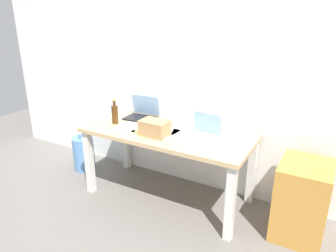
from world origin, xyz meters
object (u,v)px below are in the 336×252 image
laptop_right (202,132)px  cardboard_box (155,128)px  laptop_left (143,113)px  filing_cabinet (301,200)px  desk (168,140)px  computer_mouse (219,128)px  water_cooler_jug (84,153)px  beer_bottle (115,114)px

laptop_right → cardboard_box: (-0.40, -0.19, 0.03)m
laptop_left → filing_cabinet: (1.68, -0.16, -0.45)m
cardboard_box → desk: bearing=71.9°
desk → computer_mouse: 0.51m
laptop_right → filing_cabinet: laptop_right is taller
laptop_right → water_cooler_jug: (-1.53, -0.00, -0.56)m
desk → beer_bottle: (-0.58, -0.08, 0.20)m
laptop_left → filing_cabinet: size_ratio=0.53×
laptop_left → water_cooler_jug: (-0.75, -0.18, -0.57)m
computer_mouse → desk: bearing=-179.1°
laptop_right → cardboard_box: size_ratio=1.26×
cardboard_box → laptop_right: bearing=25.4°
laptop_left → cardboard_box: bearing=-43.8°
beer_bottle → cardboard_box: beer_bottle is taller
desk → water_cooler_jug: (-1.18, 0.03, -0.42)m
desk → cardboard_box: size_ratio=6.33×
laptop_left → computer_mouse: bearing=4.3°
laptop_left → cardboard_box: laptop_left is taller
cardboard_box → computer_mouse: bearing=42.1°
beer_bottle → computer_mouse: beer_bottle is taller
filing_cabinet → computer_mouse: bearing=164.9°
computer_mouse → cardboard_box: cardboard_box is taller
desk → water_cooler_jug: size_ratio=3.59×
laptop_right → filing_cabinet: bearing=0.9°
desk → cardboard_box: cardboard_box is taller
water_cooler_jug → laptop_right: bearing=0.1°
laptop_left → computer_mouse: size_ratio=3.45×
laptop_left → laptop_right: size_ratio=1.06×
desk → filing_cabinet: size_ratio=2.49×
computer_mouse → water_cooler_jug: 1.71m
desk → laptop_left: (-0.43, 0.21, 0.15)m
laptop_right → filing_cabinet: 1.01m
computer_mouse → filing_cabinet: (0.83, -0.22, -0.41)m
beer_bottle → filing_cabinet: (1.83, 0.12, -0.49)m
desk → cardboard_box: 0.24m
desk → filing_cabinet: (1.25, 0.04, -0.30)m
desk → laptop_right: (0.35, 0.03, 0.14)m
laptop_right → water_cooler_jug: laptop_right is taller
laptop_right → beer_bottle: bearing=-173.4°
desk → computer_mouse: size_ratio=16.36×
beer_bottle → desk: bearing=7.6°
computer_mouse → water_cooler_jug: computer_mouse is taller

